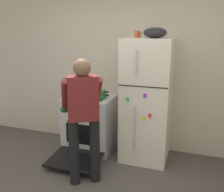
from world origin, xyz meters
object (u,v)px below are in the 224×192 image
at_px(person_cook, 83,112).
at_px(coffee_mug, 137,34).
at_px(pepper_mill, 78,87).
at_px(stove_range, 90,124).
at_px(red_pot, 98,94).
at_px(mixing_bowl, 155,33).
at_px(refrigerator, 147,101).

relative_size(person_cook, coffee_mug, 14.28).
bearing_deg(pepper_mill, person_cook, -61.17).
bearing_deg(stove_range, red_pot, -11.40).
bearing_deg(stove_range, pepper_mill, 144.03).
distance_m(stove_range, coffee_mug, 1.60).
bearing_deg(coffee_mug, red_pot, -170.17).
height_order(red_pot, mixing_bowl, mixing_bowl).
bearing_deg(stove_range, mixing_bowl, 1.02).
relative_size(red_pot, pepper_mill, 2.04).
relative_size(person_cook, red_pot, 4.73).
distance_m(refrigerator, pepper_mill, 1.23).
relative_size(refrigerator, coffee_mug, 16.12).
bearing_deg(refrigerator, red_pot, -176.23).
height_order(refrigerator, coffee_mug, coffee_mug).
height_order(refrigerator, mixing_bowl, mixing_bowl).
bearing_deg(stove_range, coffee_mug, 5.25).
height_order(stove_range, coffee_mug, coffee_mug).
xyz_separation_m(coffee_mug, pepper_mill, (-1.04, 0.15, -0.88)).
distance_m(red_pot, mixing_bowl, 1.25).
height_order(refrigerator, pepper_mill, refrigerator).
height_order(stove_range, mixing_bowl, mixing_bowl).
xyz_separation_m(person_cook, red_pot, (-0.14, 0.84, 0.00)).
bearing_deg(person_cook, red_pot, 99.35).
bearing_deg(red_pot, mixing_bowl, 3.43).
xyz_separation_m(stove_range, pepper_mill, (-0.30, 0.22, 0.54)).
bearing_deg(person_cook, mixing_bowl, 51.80).
bearing_deg(pepper_mill, red_pot, -28.52).
distance_m(person_cook, coffee_mug, 1.37).
bearing_deg(person_cook, refrigerator, 55.13).
relative_size(refrigerator, mixing_bowl, 5.65).
xyz_separation_m(refrigerator, red_pot, (-0.75, -0.05, 0.05)).
height_order(refrigerator, stove_range, refrigerator).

